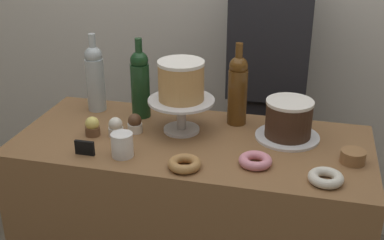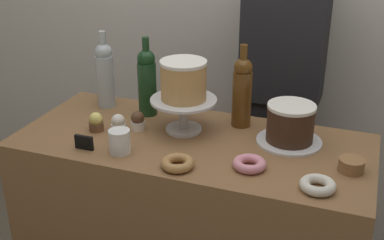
% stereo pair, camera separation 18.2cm
% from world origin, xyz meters
% --- Properties ---
extents(display_counter, '(1.31, 0.58, 0.88)m').
position_xyz_m(display_counter, '(0.00, 0.00, 0.44)').
color(display_counter, brown).
rests_on(display_counter, ground_plane).
extents(cake_stand_pedestal, '(0.25, 0.25, 0.13)m').
position_xyz_m(cake_stand_pedestal, '(-0.06, 0.07, 0.97)').
color(cake_stand_pedestal, silver).
rests_on(cake_stand_pedestal, display_counter).
extents(white_layer_cake, '(0.17, 0.17, 0.15)m').
position_xyz_m(white_layer_cake, '(-0.06, 0.07, 1.09)').
color(white_layer_cake, tan).
rests_on(white_layer_cake, cake_stand_pedestal).
extents(silver_serving_platter, '(0.24, 0.24, 0.01)m').
position_xyz_m(silver_serving_platter, '(0.34, 0.10, 0.89)').
color(silver_serving_platter, white).
rests_on(silver_serving_platter, display_counter).
extents(chocolate_round_cake, '(0.17, 0.17, 0.14)m').
position_xyz_m(chocolate_round_cake, '(0.34, 0.10, 0.96)').
color(chocolate_round_cake, '#3D2619').
rests_on(chocolate_round_cake, silver_serving_platter).
extents(wine_bottle_green, '(0.08, 0.08, 0.33)m').
position_xyz_m(wine_bottle_green, '(-0.26, 0.17, 1.02)').
color(wine_bottle_green, '#193D1E').
rests_on(wine_bottle_green, display_counter).
extents(wine_bottle_amber, '(0.08, 0.08, 0.33)m').
position_xyz_m(wine_bottle_amber, '(0.13, 0.19, 1.02)').
color(wine_bottle_amber, '#5B3814').
rests_on(wine_bottle_amber, display_counter).
extents(wine_bottle_clear, '(0.08, 0.08, 0.33)m').
position_xyz_m(wine_bottle_clear, '(-0.46, 0.19, 1.02)').
color(wine_bottle_clear, '#B2BCC1').
rests_on(wine_bottle_clear, display_counter).
extents(cupcake_lemon, '(0.06, 0.06, 0.07)m').
position_xyz_m(cupcake_lemon, '(-0.37, -0.05, 0.92)').
color(cupcake_lemon, brown).
rests_on(cupcake_lemon, display_counter).
extents(cupcake_chocolate, '(0.06, 0.06, 0.07)m').
position_xyz_m(cupcake_chocolate, '(-0.23, 0.01, 0.92)').
color(cupcake_chocolate, white).
rests_on(cupcake_chocolate, display_counter).
extents(cupcake_vanilla, '(0.06, 0.06, 0.07)m').
position_xyz_m(cupcake_vanilla, '(-0.28, -0.04, 0.92)').
color(cupcake_vanilla, white).
rests_on(cupcake_vanilla, display_counter).
extents(donut_sugar, '(0.11, 0.11, 0.03)m').
position_xyz_m(donut_sugar, '(0.48, -0.19, 0.90)').
color(donut_sugar, silver).
rests_on(donut_sugar, display_counter).
extents(donut_pink, '(0.11, 0.11, 0.03)m').
position_xyz_m(donut_pink, '(0.25, -0.13, 0.90)').
color(donut_pink, pink).
rests_on(donut_pink, display_counter).
extents(donut_maple, '(0.11, 0.11, 0.03)m').
position_xyz_m(donut_maple, '(0.03, -0.21, 0.90)').
color(donut_maple, '#B27F47').
rests_on(donut_maple, display_counter).
extents(cookie_stack, '(0.08, 0.08, 0.04)m').
position_xyz_m(cookie_stack, '(0.57, -0.04, 0.90)').
color(cookie_stack, olive).
rests_on(cookie_stack, display_counter).
extents(price_sign_chalkboard, '(0.07, 0.01, 0.05)m').
position_xyz_m(price_sign_chalkboard, '(-0.33, -0.20, 0.91)').
color(price_sign_chalkboard, black).
rests_on(price_sign_chalkboard, display_counter).
extents(coffee_cup_ceramic, '(0.08, 0.08, 0.08)m').
position_xyz_m(coffee_cup_ceramic, '(-0.20, -0.18, 0.92)').
color(coffee_cup_ceramic, white).
rests_on(coffee_cup_ceramic, display_counter).
extents(barista_figure, '(0.36, 0.22, 1.60)m').
position_xyz_m(barista_figure, '(0.21, 0.62, 0.84)').
color(barista_figure, black).
rests_on(barista_figure, ground_plane).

